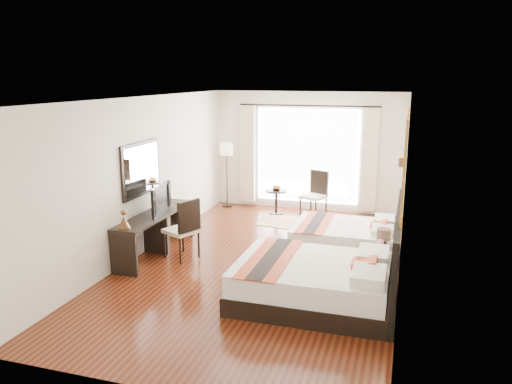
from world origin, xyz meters
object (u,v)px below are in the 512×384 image
(floor_lamp, at_px, (227,153))
(window_chair, at_px, (314,204))
(console_desk, at_px, (156,233))
(television, at_px, (156,199))
(side_table, at_px, (276,202))
(nightstand, at_px, (380,266))
(table_lamp, at_px, (384,236))
(vase, at_px, (380,252))
(bed_near, at_px, (319,281))
(fruit_bowl, at_px, (276,189))
(bed_far, at_px, (349,237))
(desk_chair, at_px, (182,240))

(floor_lamp, distance_m, window_chair, 2.45)
(console_desk, xyz_separation_m, window_chair, (2.29, 3.18, -0.05))
(television, bearing_deg, console_desk, 151.73)
(side_table, bearing_deg, nightstand, -52.85)
(table_lamp, bearing_deg, vase, -98.28)
(television, bearing_deg, table_lamp, -99.63)
(bed_near, bearing_deg, fruit_bowl, 112.26)
(table_lamp, distance_m, window_chair, 3.69)
(table_lamp, height_order, window_chair, window_chair)
(fruit_bowl, bearing_deg, table_lamp, -51.87)
(vase, relative_size, television, 0.14)
(bed_near, relative_size, bed_far, 1.16)
(vase, distance_m, fruit_bowl, 4.35)
(floor_lamp, height_order, window_chair, floor_lamp)
(vase, bearing_deg, fruit_bowl, 125.74)
(television, height_order, window_chair, television)
(bed_near, distance_m, side_table, 4.69)
(bed_far, relative_size, television, 2.15)
(floor_lamp, height_order, fruit_bowl, floor_lamp)
(vase, height_order, floor_lamp, floor_lamp)
(console_desk, bearing_deg, bed_far, 18.65)
(nightstand, height_order, television, television)
(vase, xyz_separation_m, window_chair, (-1.65, 3.50, -0.24))
(bed_near, xyz_separation_m, side_table, (-1.77, 4.34, -0.04))
(vase, height_order, desk_chair, desk_chair)
(vase, xyz_separation_m, floor_lamp, (-3.87, 3.83, 0.76))
(television, bearing_deg, desk_chair, -111.04)
(bed_near, relative_size, desk_chair, 2.07)
(bed_near, xyz_separation_m, fruit_bowl, (-1.77, 4.34, 0.27))
(side_table, bearing_deg, bed_far, -47.32)
(nightstand, relative_size, table_lamp, 1.54)
(bed_far, xyz_separation_m, desk_chair, (-2.77, -1.20, 0.05))
(television, height_order, fruit_bowl, television)
(console_desk, bearing_deg, nightstand, -2.16)
(bed_near, xyz_separation_m, table_lamp, (0.81, 1.05, 0.41))
(vase, bearing_deg, desk_chair, 175.83)
(television, bearing_deg, vase, -103.25)
(bed_far, height_order, window_chair, bed_far)
(desk_chair, distance_m, window_chair, 3.69)
(nightstand, height_order, fruit_bowl, fruit_bowl)
(bed_near, bearing_deg, bed_far, 86.09)
(console_desk, height_order, floor_lamp, floor_lamp)
(floor_lamp, bearing_deg, desk_chair, -82.27)
(bed_far, relative_size, nightstand, 3.55)
(table_lamp, relative_size, television, 0.39)
(side_table, bearing_deg, vase, -54.27)
(nightstand, distance_m, desk_chair, 3.39)
(table_lamp, distance_m, floor_lamp, 5.33)
(console_desk, bearing_deg, floor_lamp, 88.77)
(vase, xyz_separation_m, console_desk, (-3.94, 0.32, -0.18))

